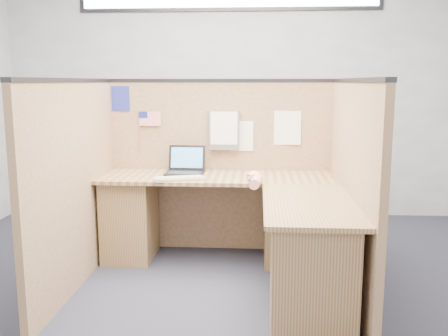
# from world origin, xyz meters

# --- Properties ---
(floor) EXTENTS (5.00, 5.00, 0.00)m
(floor) POSITION_xyz_m (0.00, 0.00, 0.00)
(floor) COLOR #21222F
(floor) RESTS_ON ground
(wall_back) EXTENTS (5.00, 0.00, 5.00)m
(wall_back) POSITION_xyz_m (0.00, 2.25, 1.40)
(wall_back) COLOR gray
(wall_back) RESTS_ON floor
(wall_front) EXTENTS (5.00, 0.00, 5.00)m
(wall_front) POSITION_xyz_m (0.00, -2.25, 1.40)
(wall_front) COLOR gray
(wall_front) RESTS_ON floor
(cubicle_partitions) EXTENTS (2.06, 1.83, 1.53)m
(cubicle_partitions) POSITION_xyz_m (0.00, 0.43, 0.77)
(cubicle_partitions) COLOR brown
(cubicle_partitions) RESTS_ON floor
(l_desk) EXTENTS (1.95, 1.75, 0.73)m
(l_desk) POSITION_xyz_m (0.18, 0.29, 0.39)
(l_desk) COLOR brown
(l_desk) RESTS_ON floor
(laptop) EXTENTS (0.32, 0.31, 0.23)m
(laptop) POSITION_xyz_m (-0.28, 0.78, 0.79)
(laptop) COLOR black
(laptop) RESTS_ON l_desk
(keyboard) EXTENTS (0.42, 0.25, 0.03)m
(keyboard) POSITION_xyz_m (-0.29, 0.48, 0.74)
(keyboard) COLOR gray
(keyboard) RESTS_ON l_desk
(mouse) EXTENTS (0.13, 0.10, 0.05)m
(mouse) POSITION_xyz_m (0.31, 0.49, 0.75)
(mouse) COLOR #BCBCC1
(mouse) RESTS_ON l_desk
(hand_forearm) EXTENTS (0.12, 0.42, 0.09)m
(hand_forearm) POSITION_xyz_m (0.32, 0.34, 0.77)
(hand_forearm) COLOR tan
(hand_forearm) RESTS_ON l_desk
(blue_poster) EXTENTS (0.16, 0.01, 0.22)m
(blue_poster) POSITION_xyz_m (-0.88, 0.97, 1.36)
(blue_poster) COLOR navy
(blue_poster) RESTS_ON cubicle_partitions
(american_flag) EXTENTS (0.20, 0.01, 0.34)m
(american_flag) POSITION_xyz_m (-0.64, 0.96, 1.17)
(american_flag) COLOR olive
(american_flag) RESTS_ON cubicle_partitions
(file_holder) EXTENTS (0.27, 0.05, 0.34)m
(file_holder) POSITION_xyz_m (0.04, 0.94, 1.09)
(file_holder) COLOR slate
(file_holder) RESTS_ON cubicle_partitions
(paper_left) EXTENTS (0.21, 0.02, 0.26)m
(paper_left) POSITION_xyz_m (0.19, 0.97, 1.03)
(paper_left) COLOR white
(paper_left) RESTS_ON cubicle_partitions
(paper_right) EXTENTS (0.23, 0.02, 0.30)m
(paper_right) POSITION_xyz_m (0.59, 0.97, 1.11)
(paper_right) COLOR white
(paper_right) RESTS_ON cubicle_partitions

